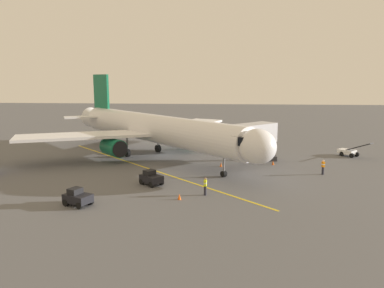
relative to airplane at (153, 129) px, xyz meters
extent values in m
plane|color=#565659|center=(-0.81, -1.47, -4.00)|extent=(220.00, 220.00, 0.00)
cube|color=yellow|center=(-0.20, 6.20, -4.00)|extent=(28.42, 28.49, 0.01)
cylinder|color=white|center=(-0.20, 0.20, 0.10)|extent=(26.70, 26.76, 3.80)
ellipsoid|color=white|center=(-13.05, 13.08, 0.10)|extent=(5.38, 5.38, 3.61)
cone|color=white|center=(12.87, -12.90, 0.10)|extent=(4.54, 4.54, 3.42)
cube|color=black|center=(-12.06, 12.09, 0.65)|extent=(3.42, 3.41, 0.90)
cube|color=white|center=(-3.61, -8.46, -0.50)|extent=(11.47, 17.72, 0.36)
cylinder|color=#146B47|center=(-3.60, -4.60, -2.00)|extent=(4.03, 4.03, 2.30)
cylinder|color=black|center=(-4.83, -3.37, -2.00)|extent=(1.63, 1.62, 2.10)
cube|color=white|center=(8.47, 3.58, -0.50)|extent=(17.73, 11.43, 0.36)
cylinder|color=#146B47|center=(4.61, 3.59, -2.00)|extent=(4.03, 4.03, 2.30)
cylinder|color=black|center=(3.38, 4.83, -2.00)|extent=(1.63, 1.62, 2.10)
cube|color=#146B47|center=(10.75, -10.77, 3.90)|extent=(3.64, 3.65, 7.20)
cube|color=white|center=(8.27, -12.82, 0.70)|extent=(5.05, 6.79, 0.24)
cube|color=white|center=(12.80, -8.30, 0.70)|extent=(6.79, 5.04, 0.24)
cylinder|color=slate|center=(-9.73, 9.76, -2.27)|extent=(0.24, 0.24, 2.77)
cylinder|color=black|center=(-9.73, 9.76, -3.65)|extent=(0.81, 0.81, 0.70)
cylinder|color=slate|center=(0.08, -3.76, -2.07)|extent=(0.24, 0.24, 2.77)
cylinder|color=black|center=(0.08, -3.76, -3.45)|extent=(1.10, 1.10, 1.10)
cylinder|color=slate|center=(3.76, -0.09, -2.07)|extent=(0.24, 0.24, 2.77)
cylinder|color=black|center=(3.76, -0.09, -3.45)|extent=(1.10, 1.10, 1.10)
cube|color=#B7B7BC|center=(-12.57, 3.40, -0.10)|extent=(8.21, 8.20, 2.50)
cube|color=gray|center=(-9.38, 6.57, -0.10)|extent=(4.24, 4.24, 3.00)
cylinder|color=slate|center=(-15.75, 0.22, -2.05)|extent=(0.70, 0.70, 3.90)
cube|color=#333338|center=(-15.75, 0.22, -3.70)|extent=(2.00, 2.00, 0.60)
cylinder|color=#23232D|center=(-21.03, 7.65, -3.56)|extent=(0.26, 0.26, 0.88)
cube|color=orange|center=(-21.03, 7.65, -2.82)|extent=(0.35, 0.44, 0.60)
cube|color=silver|center=(-21.03, 7.65, -2.82)|extent=(0.37, 0.46, 0.10)
sphere|color=beige|center=(-21.03, 7.65, -2.40)|extent=(0.22, 0.22, 0.22)
cylinder|color=#23232D|center=(-6.80, -6.68, -3.56)|extent=(0.26, 0.26, 0.88)
cube|color=#D8EA19|center=(-6.80, -6.68, -2.82)|extent=(0.44, 0.44, 0.60)
cube|color=silver|center=(-6.80, -6.68, -2.82)|extent=(0.46, 0.46, 0.10)
sphere|color=beige|center=(-6.80, -6.68, -2.40)|extent=(0.22, 0.22, 0.22)
cylinder|color=#23232D|center=(-8.02, 16.55, -3.56)|extent=(0.26, 0.26, 0.88)
cube|color=#D8EA19|center=(-8.02, 16.55, -2.82)|extent=(0.29, 0.41, 0.60)
cube|color=silver|center=(-8.02, 16.55, -2.82)|extent=(0.31, 0.43, 0.10)
sphere|color=#9E7051|center=(-8.02, 16.55, -2.40)|extent=(0.22, 0.22, 0.22)
cube|color=black|center=(2.79, 20.37, -3.35)|extent=(2.72, 2.32, 0.70)
cube|color=black|center=(3.06, 20.25, -2.75)|extent=(1.28, 1.37, 0.50)
cylinder|color=black|center=(1.79, 20.11, -3.70)|extent=(0.65, 0.48, 0.60)
cylinder|color=black|center=(2.33, 21.30, -3.70)|extent=(0.65, 0.48, 0.60)
cylinder|color=black|center=(3.25, 19.45, -3.70)|extent=(0.65, 0.48, 0.60)
cylinder|color=black|center=(3.79, 20.63, -3.70)|extent=(0.65, 0.48, 0.60)
cube|color=black|center=(-2.30, 13.49, -3.35)|extent=(2.72, 2.64, 0.70)
cube|color=black|center=(-2.07, 13.30, -2.75)|extent=(1.40, 1.42, 0.50)
cylinder|color=black|center=(-3.33, 13.53, -3.70)|extent=(0.62, 0.58, 0.60)
cylinder|color=black|center=(-2.47, 14.51, -3.70)|extent=(0.62, 0.58, 0.60)
cylinder|color=black|center=(-2.13, 12.48, -3.70)|extent=(0.62, 0.58, 0.60)
cylinder|color=black|center=(-1.27, 13.46, -3.70)|extent=(0.62, 0.58, 0.60)
cube|color=white|center=(-27.09, -3.35, -3.38)|extent=(2.59, 2.63, 0.60)
cube|color=black|center=(-28.17, -2.17, -2.48)|extent=(3.21, 3.37, 1.61)
cylinder|color=black|center=(-28.35, -2.95, -3.68)|extent=(0.62, 0.64, 0.64)
cylinder|color=black|center=(-27.39, -2.06, -3.68)|extent=(0.62, 0.64, 0.64)
cylinder|color=black|center=(-27.33, -4.05, -3.68)|extent=(0.62, 0.64, 0.64)
cylinder|color=black|center=(-26.37, -3.17, -3.68)|extent=(0.62, 0.64, 0.64)
cone|color=#F2590F|center=(-9.38, 4.81, -3.73)|extent=(0.32, 0.32, 0.55)
cone|color=#F2590F|center=(-15.98, 3.21, -3.73)|extent=(0.32, 0.32, 0.55)
cone|color=#F2590F|center=(-5.75, 18.06, -3.73)|extent=(0.32, 0.32, 0.55)
camera|label=1|loc=(-9.72, 50.50, 6.83)|focal=35.12mm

